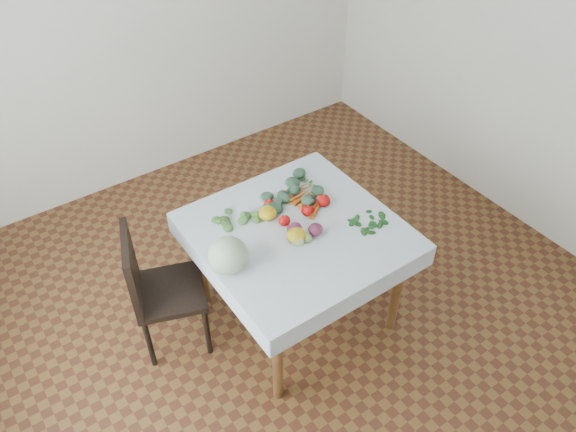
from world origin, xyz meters
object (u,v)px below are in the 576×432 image
Objects in this scene: chair at (154,285)px; carrot_bunch at (307,198)px; table at (297,242)px; heirloom_back at (268,213)px; cabbage at (228,255)px.

chair is 2.84× the size of carrot_bunch.
carrot_bunch is at bearing -6.56° from chair.
heirloom_back is at bearing 115.53° from table.
table is at bearing 4.78° from cabbage.
chair is 0.58m from cabbage.
carrot_bunch is (0.69, 0.22, -0.08)m from cabbage.
cabbage is at bearing -46.44° from chair.
table is at bearing -64.47° from heirloom_back.
table is 1.13× the size of chair.
carrot_bunch is (1.01, -0.12, 0.26)m from chair.
table is 4.60× the size of cabbage.
carrot_bunch is at bearing 18.16° from cabbage.
heirloom_back is at bearing -9.46° from chair.
cabbage reaches higher than heirloom_back.
cabbage is at bearing -175.22° from table.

